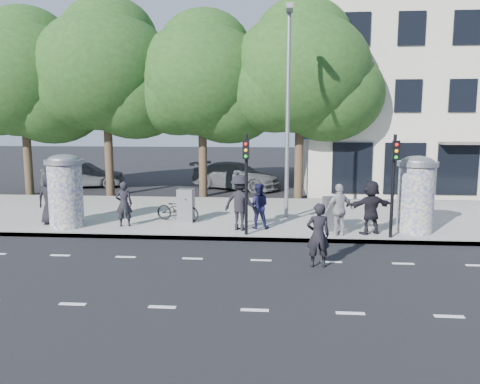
# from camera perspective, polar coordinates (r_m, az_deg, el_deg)

# --- Properties ---
(ground) EXTENTS (120.00, 120.00, 0.00)m
(ground) POSITION_cam_1_polar(r_m,az_deg,el_deg) (12.29, 2.34, -10.23)
(ground) COLOR black
(ground) RESTS_ON ground
(sidewalk) EXTENTS (40.00, 8.00, 0.15)m
(sidewalk) POSITION_cam_1_polar(r_m,az_deg,el_deg) (19.52, 3.26, -2.88)
(sidewalk) COLOR gray
(sidewalk) RESTS_ON ground
(curb) EXTENTS (40.00, 0.10, 0.16)m
(curb) POSITION_cam_1_polar(r_m,az_deg,el_deg) (15.67, 2.88, -5.77)
(curb) COLOR slate
(curb) RESTS_ON ground
(lane_dash_near) EXTENTS (32.00, 0.12, 0.01)m
(lane_dash_near) POSITION_cam_1_polar(r_m,az_deg,el_deg) (10.24, 1.81, -14.20)
(lane_dash_near) COLOR silver
(lane_dash_near) RESTS_ON ground
(lane_dash_far) EXTENTS (32.00, 0.12, 0.01)m
(lane_dash_far) POSITION_cam_1_polar(r_m,az_deg,el_deg) (13.62, 2.59, -8.31)
(lane_dash_far) COLOR silver
(lane_dash_far) RESTS_ON ground
(ad_column_left) EXTENTS (1.36, 1.36, 2.65)m
(ad_column_left) POSITION_cam_1_polar(r_m,az_deg,el_deg) (18.01, -20.52, 0.33)
(ad_column_left) COLOR beige
(ad_column_left) RESTS_ON sidewalk
(ad_column_right) EXTENTS (1.36, 1.36, 2.65)m
(ad_column_right) POSITION_cam_1_polar(r_m,az_deg,el_deg) (17.17, 20.67, -0.07)
(ad_column_right) COLOR beige
(ad_column_right) RESTS_ON sidewalk
(traffic_pole_near) EXTENTS (0.22, 0.31, 3.40)m
(traffic_pole_near) POSITION_cam_1_polar(r_m,az_deg,el_deg) (15.55, 0.76, 2.21)
(traffic_pole_near) COLOR black
(traffic_pole_near) RESTS_ON sidewalk
(traffic_pole_far) EXTENTS (0.22, 0.31, 3.40)m
(traffic_pole_far) POSITION_cam_1_polar(r_m,az_deg,el_deg) (15.96, 18.23, 1.94)
(traffic_pole_far) COLOR black
(traffic_pole_far) RESTS_ON sidewalk
(street_lamp) EXTENTS (0.25, 0.93, 8.00)m
(street_lamp) POSITION_cam_1_polar(r_m,az_deg,el_deg) (18.28, 5.87, 11.18)
(street_lamp) COLOR slate
(street_lamp) RESTS_ON sidewalk
(tree_far_left) EXTENTS (7.20, 7.20, 9.26)m
(tree_far_left) POSITION_cam_1_polar(r_m,az_deg,el_deg) (27.71, -25.01, 12.45)
(tree_far_left) COLOR #38281C
(tree_far_left) RESTS_ON ground
(tree_mid_left) EXTENTS (7.20, 7.20, 9.57)m
(tree_mid_left) POSITION_cam_1_polar(r_m,az_deg,el_deg) (25.85, -16.09, 13.93)
(tree_mid_left) COLOR #38281C
(tree_mid_left) RESTS_ON ground
(tree_near_left) EXTENTS (6.80, 6.80, 8.97)m
(tree_near_left) POSITION_cam_1_polar(r_m,az_deg,el_deg) (24.73, -4.66, 13.48)
(tree_near_left) COLOR #38281C
(tree_near_left) RESTS_ON ground
(tree_center) EXTENTS (7.00, 7.00, 9.30)m
(tree_center) POSITION_cam_1_polar(r_m,az_deg,el_deg) (24.06, 7.38, 14.17)
(tree_center) COLOR #38281C
(tree_center) RESTS_ON ground
(building) EXTENTS (20.30, 15.85, 12.00)m
(building) POSITION_cam_1_polar(r_m,az_deg,el_deg) (33.71, 25.23, 11.29)
(building) COLOR beige
(building) RESTS_ON ground
(ped_a) EXTENTS (1.00, 0.70, 1.94)m
(ped_a) POSITION_cam_1_polar(r_m,az_deg,el_deg) (18.73, -22.09, -0.75)
(ped_a) COLOR black
(ped_a) RESTS_ON sidewalk
(ped_b) EXTENTS (0.69, 0.55, 1.65)m
(ped_b) POSITION_cam_1_polar(r_m,az_deg,el_deg) (17.56, -13.96, -1.43)
(ped_b) COLOR black
(ped_b) RESTS_ON sidewalk
(ped_c) EXTENTS (0.80, 0.62, 1.63)m
(ped_c) POSITION_cam_1_polar(r_m,az_deg,el_deg) (16.72, 2.23, -1.72)
(ped_c) COLOR #191A3F
(ped_c) RESTS_ON sidewalk
(ped_d) EXTENTS (1.45, 1.15, 1.96)m
(ped_d) POSITION_cam_1_polar(r_m,az_deg,el_deg) (16.45, 0.07, -1.30)
(ped_d) COLOR black
(ped_d) RESTS_ON sidewalk
(ped_e) EXTENTS (1.18, 0.96, 1.76)m
(ped_e) POSITION_cam_1_polar(r_m,az_deg,el_deg) (16.00, 12.01, -2.15)
(ped_e) COLOR #9A9B9D
(ped_e) RESTS_ON sidewalk
(ped_f) EXTENTS (1.82, 1.19, 1.84)m
(ped_f) POSITION_cam_1_polar(r_m,az_deg,el_deg) (16.50, 15.67, -1.81)
(ped_f) COLOR black
(ped_f) RESTS_ON sidewalk
(man_road) EXTENTS (0.69, 0.50, 1.78)m
(man_road) POSITION_cam_1_polar(r_m,az_deg,el_deg) (12.99, 9.50, -5.20)
(man_road) COLOR black
(man_road) RESTS_ON ground
(bicycle) EXTENTS (1.07, 1.88, 0.93)m
(bicycle) POSITION_cam_1_polar(r_m,az_deg,el_deg) (18.17, -7.60, -2.07)
(bicycle) COLOR black
(bicycle) RESTS_ON sidewalk
(cabinet_left) EXTENTS (0.64, 0.49, 1.27)m
(cabinet_left) POSITION_cam_1_polar(r_m,az_deg,el_deg) (17.96, -6.61, -1.64)
(cabinet_left) COLOR slate
(cabinet_left) RESTS_ON sidewalk
(cabinet_right) EXTENTS (0.66, 0.55, 1.20)m
(cabinet_right) POSITION_cam_1_polar(r_m,az_deg,el_deg) (16.79, 11.10, -2.59)
(cabinet_right) COLOR slate
(cabinet_right) RESTS_ON sidewalk
(car_left) EXTENTS (2.99, 5.07, 1.62)m
(car_left) POSITION_cam_1_polar(r_m,az_deg,el_deg) (29.67, -18.52, 2.09)
(car_left) COLOR #585A60
(car_left) RESTS_ON ground
(car_right) EXTENTS (4.22, 5.82, 1.56)m
(car_right) POSITION_cam_1_polar(r_m,az_deg,el_deg) (27.44, -0.49, 1.98)
(car_right) COLOR #54585B
(car_right) RESTS_ON ground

